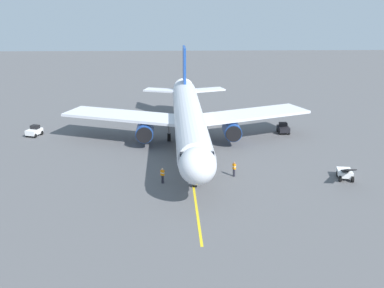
{
  "coord_description": "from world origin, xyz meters",
  "views": [
    {
      "loc": [
        1.94,
        62.09,
        19.43
      ],
      "look_at": [
        0.33,
        10.1,
        3.0
      ],
      "focal_mm": 44.64,
      "sensor_mm": 36.0,
      "label": 1
    }
  ],
  "objects_px": {
    "airplane": "(189,118)",
    "tug_starboard_side": "(283,128)",
    "ground_crew_wing_walker": "(234,169)",
    "belt_loader_portside": "(345,173)",
    "tug_near_nose": "(34,131)",
    "ground_crew_marshaller": "(163,175)"
  },
  "relations": [
    {
      "from": "belt_loader_portside",
      "to": "tug_starboard_side",
      "type": "bearing_deg",
      "value": -80.88
    },
    {
      "from": "ground_crew_marshaller",
      "to": "belt_loader_portside",
      "type": "bearing_deg",
      "value": -178.37
    },
    {
      "from": "airplane",
      "to": "belt_loader_portside",
      "type": "distance_m",
      "value": 20.96
    },
    {
      "from": "airplane",
      "to": "tug_starboard_side",
      "type": "relative_size",
      "value": 17.37
    },
    {
      "from": "airplane",
      "to": "tug_starboard_side",
      "type": "bearing_deg",
      "value": -156.24
    },
    {
      "from": "ground_crew_wing_walker",
      "to": "tug_near_nose",
      "type": "distance_m",
      "value": 31.49
    },
    {
      "from": "ground_crew_marshaller",
      "to": "airplane",
      "type": "bearing_deg",
      "value": -103.89
    },
    {
      "from": "airplane",
      "to": "tug_near_nose",
      "type": "distance_m",
      "value": 22.93
    },
    {
      "from": "ground_crew_wing_walker",
      "to": "belt_loader_portside",
      "type": "distance_m",
      "value": 12.13
    },
    {
      "from": "tug_starboard_side",
      "to": "airplane",
      "type": "bearing_deg",
      "value": 23.76
    },
    {
      "from": "tug_starboard_side",
      "to": "ground_crew_wing_walker",
      "type": "bearing_deg",
      "value": 61.73
    },
    {
      "from": "airplane",
      "to": "belt_loader_portside",
      "type": "relative_size",
      "value": 8.56
    },
    {
      "from": "belt_loader_portside",
      "to": "tug_near_nose",
      "type": "bearing_deg",
      "value": -24.73
    },
    {
      "from": "belt_loader_portside",
      "to": "ground_crew_marshaller",
      "type": "bearing_deg",
      "value": 1.63
    },
    {
      "from": "airplane",
      "to": "ground_crew_wing_walker",
      "type": "relative_size",
      "value": 23.55
    },
    {
      "from": "ground_crew_wing_walker",
      "to": "belt_loader_portside",
      "type": "xyz_separation_m",
      "value": [
        -12.07,
        1.15,
        -0.17
      ]
    },
    {
      "from": "airplane",
      "to": "tug_starboard_side",
      "type": "height_order",
      "value": "airplane"
    },
    {
      "from": "ground_crew_marshaller",
      "to": "tug_near_nose",
      "type": "bearing_deg",
      "value": -44.41
    },
    {
      "from": "ground_crew_marshaller",
      "to": "tug_starboard_side",
      "type": "height_order",
      "value": "ground_crew_marshaller"
    },
    {
      "from": "airplane",
      "to": "ground_crew_wing_walker",
      "type": "height_order",
      "value": "airplane"
    },
    {
      "from": "airplane",
      "to": "tug_starboard_side",
      "type": "distance_m",
      "value": 15.57
    },
    {
      "from": "ground_crew_wing_walker",
      "to": "tug_near_nose",
      "type": "relative_size",
      "value": 0.64
    }
  ]
}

